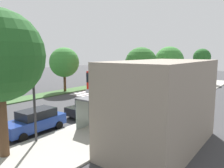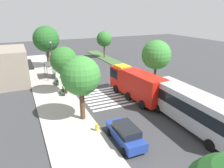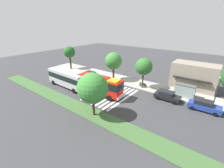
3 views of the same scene
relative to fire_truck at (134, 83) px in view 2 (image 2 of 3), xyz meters
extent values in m
plane|color=#38383A|center=(4.41, 1.22, -2.12)|extent=(120.00, 120.00, 0.00)
cube|color=#ADA89E|center=(4.41, 9.64, -2.05)|extent=(60.00, 5.26, 0.14)
cube|color=#3D6033|center=(4.41, -6.07, -2.05)|extent=(60.00, 3.00, 0.14)
cube|color=silver|center=(-1.63, 1.22, -2.11)|extent=(0.45, 10.42, 0.01)
cube|color=silver|center=(-0.73, 1.22, -2.11)|extent=(0.45, 10.42, 0.01)
cube|color=silver|center=(0.17, 1.22, -2.11)|extent=(0.45, 10.42, 0.01)
cube|color=silver|center=(1.07, 1.22, -2.11)|extent=(0.45, 10.42, 0.01)
cube|color=silver|center=(1.97, 1.22, -2.11)|extent=(0.45, 10.42, 0.01)
cube|color=silver|center=(2.87, 1.22, -2.11)|extent=(0.45, 10.42, 0.01)
cube|color=silver|center=(3.77, 1.22, -2.11)|extent=(0.45, 10.42, 0.01)
cube|color=silver|center=(4.67, 1.22, -2.11)|extent=(0.45, 10.42, 0.01)
cube|color=red|center=(2.95, 0.26, -0.08)|extent=(3.00, 2.65, 2.99)
cube|color=red|center=(-1.69, -0.15, 0.01)|extent=(6.71, 2.98, 3.17)
cube|color=black|center=(3.37, 0.30, 0.52)|extent=(2.22, 2.61, 1.32)
cube|color=silver|center=(4.44, 0.39, -1.32)|extent=(0.45, 2.43, 0.50)
cube|color=yellow|center=(2.95, 0.26, 1.54)|extent=(2.10, 1.86, 0.24)
cylinder|color=black|center=(2.57, 1.44, -1.57)|extent=(1.12, 0.40, 1.10)
cylinder|color=black|center=(2.78, -0.97, -1.57)|extent=(1.12, 0.40, 1.10)
cylinder|color=black|center=(-3.42, 0.91, -1.57)|extent=(1.12, 0.40, 1.10)
cylinder|color=black|center=(-3.21, -1.49, -1.57)|extent=(1.12, 0.40, 1.10)
cylinder|color=black|center=(-0.49, 1.17, -1.57)|extent=(1.12, 0.40, 1.10)
cylinder|color=black|center=(-0.28, -1.24, -1.57)|extent=(1.12, 0.40, 1.10)
cube|color=navy|center=(-8.36, 5.81, -1.40)|extent=(4.77, 1.89, 0.80)
cube|color=black|center=(-8.60, 5.82, -0.69)|extent=(2.69, 1.63, 0.62)
cylinder|color=black|center=(-6.78, 6.65, -1.80)|extent=(0.65, 0.24, 0.64)
cylinder|color=black|center=(-6.83, 4.88, -1.80)|extent=(0.65, 0.24, 0.64)
cylinder|color=black|center=(-9.90, 6.73, -1.80)|extent=(0.65, 0.24, 0.64)
cylinder|color=black|center=(-9.94, 4.97, -1.80)|extent=(0.65, 0.24, 0.64)
cube|color=black|center=(11.12, 5.81, -1.42)|extent=(4.62, 1.89, 0.76)
cube|color=black|center=(10.89, 5.81, -0.73)|extent=(2.59, 1.65, 0.63)
cylinder|color=black|center=(12.64, 6.71, -1.80)|extent=(0.64, 0.23, 0.64)
cylinder|color=black|center=(12.62, 4.87, -1.80)|extent=(0.64, 0.23, 0.64)
cylinder|color=black|center=(9.61, 6.74, -1.80)|extent=(0.64, 0.23, 0.64)
cylinder|color=black|center=(9.59, 4.91, -1.80)|extent=(0.64, 0.23, 0.64)
cube|color=navy|center=(17.12, 5.81, -1.39)|extent=(4.84, 2.04, 0.81)
cube|color=black|center=(16.88, 5.80, -0.67)|extent=(2.73, 1.74, 0.63)
cylinder|color=black|center=(18.66, 6.80, -1.80)|extent=(0.65, 0.24, 0.64)
cylinder|color=black|center=(18.73, 4.94, -1.80)|extent=(0.65, 0.24, 0.64)
cylinder|color=black|center=(15.51, 6.68, -1.80)|extent=(0.65, 0.24, 0.64)
cylinder|color=black|center=(15.58, 4.82, -1.80)|extent=(0.65, 0.24, 0.64)
cube|color=#B2B2B7|center=(-8.63, -1.38, -0.06)|extent=(10.64, 2.76, 3.11)
cube|color=black|center=(-8.63, -1.38, 0.31)|extent=(10.43, 2.81, 1.12)
cylinder|color=black|center=(-12.31, -0.04, -1.62)|extent=(1.01, 0.32, 1.00)
cylinder|color=black|center=(-4.95, -2.73, -1.62)|extent=(1.01, 0.32, 1.00)
cylinder|color=black|center=(-4.90, -0.18, -1.62)|extent=(1.01, 0.32, 1.00)
cube|color=#4C4C51|center=(13.32, 8.85, 0.42)|extent=(3.50, 1.40, 0.12)
cube|color=#8C9E99|center=(13.32, 8.19, -0.78)|extent=(3.50, 0.08, 2.40)
cylinder|color=#333338|center=(11.62, 9.50, -0.78)|extent=(0.08, 0.08, 2.40)
cylinder|color=#333338|center=(15.02, 9.50, -0.78)|extent=(0.08, 0.08, 2.40)
cube|color=#2D472D|center=(9.32, 8.59, -1.57)|extent=(1.60, 0.50, 0.08)
cube|color=#2D472D|center=(9.32, 8.37, -1.31)|extent=(1.60, 0.06, 0.45)
cube|color=black|center=(8.60, 8.59, -1.80)|extent=(0.08, 0.45, 0.37)
cube|color=black|center=(10.04, 8.59, -1.80)|extent=(0.08, 0.45, 0.37)
cube|color=#2D472D|center=(4.84, 8.59, -1.57)|extent=(1.60, 0.50, 0.08)
cube|color=#2D472D|center=(4.84, 8.37, -1.31)|extent=(1.60, 0.06, 0.45)
cube|color=black|center=(4.12, 8.59, -1.80)|extent=(0.08, 0.45, 0.37)
cube|color=black|center=(5.56, 8.59, -1.80)|extent=(0.08, 0.45, 0.37)
cylinder|color=#2D2D30|center=(18.20, 7.61, 0.59)|extent=(0.16, 0.16, 5.14)
sphere|color=white|center=(18.20, 7.61, 3.34)|extent=(0.36, 0.36, 0.36)
cube|color=gray|center=(13.57, 14.48, 0.64)|extent=(8.82, 4.41, 5.52)
cube|color=black|center=(13.57, 11.87, 0.68)|extent=(7.06, 0.80, 0.16)
cylinder|color=#513823|center=(-2.93, 8.01, -0.29)|extent=(0.52, 0.52, 3.38)
sphere|color=#387F33|center=(-2.93, 8.01, 2.80)|extent=(4.00, 4.00, 4.00)
cylinder|color=#47301E|center=(4.93, 8.01, -0.24)|extent=(0.35, 0.35, 3.48)
sphere|color=#2D6B28|center=(4.93, 8.01, 2.75)|extent=(3.57, 3.57, 3.57)
cylinder|color=#513823|center=(20.54, 8.01, -0.01)|extent=(0.54, 0.54, 3.95)
sphere|color=#235B23|center=(20.54, 8.01, 3.74)|extent=(5.06, 5.06, 5.06)
cylinder|color=#47301E|center=(3.82, -6.07, -0.55)|extent=(0.39, 0.39, 2.87)
sphere|color=#387F33|center=(3.82, -6.07, 2.48)|extent=(4.55, 4.55, 4.55)
cylinder|color=#513823|center=(24.87, -6.07, -0.37)|extent=(0.33, 0.33, 3.21)
sphere|color=#2D6B28|center=(24.87, -6.07, 2.53)|extent=(3.70, 3.70, 3.70)
cylinder|color=gold|center=(-5.79, 7.51, -1.63)|extent=(0.28, 0.28, 0.70)
camera|label=1|loc=(26.34, 20.14, 3.86)|focal=35.19mm
camera|label=2|loc=(-21.99, 13.34, 8.83)|focal=33.02mm
camera|label=3|loc=(18.05, -20.16, 11.21)|focal=24.19mm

